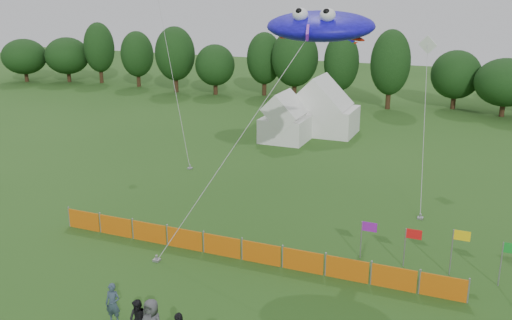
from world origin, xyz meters
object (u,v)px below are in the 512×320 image
at_px(tent_left, 285,121).
at_px(barrier_fence, 241,250).
at_px(tent_right, 325,112).
at_px(spectator_a, 113,304).
at_px(stingray_kite, 323,26).

distance_m(tent_left, barrier_fence, 21.63).
xyz_separation_m(tent_left, barrier_fence, (5.37, -20.93, -1.14)).
xyz_separation_m(tent_left, tent_right, (2.28, 3.70, 0.25)).
relative_size(tent_left, spectator_a, 2.27).
height_order(tent_right, spectator_a, tent_right).
distance_m(barrier_fence, stingray_kite, 11.36).
distance_m(tent_right, spectator_a, 31.28).
bearing_deg(tent_left, tent_right, 58.30).
bearing_deg(spectator_a, barrier_fence, 62.91).
distance_m(barrier_fence, spectator_a, 7.02).
xyz_separation_m(barrier_fence, stingray_kite, (2.07, 5.23, 9.87)).
bearing_deg(spectator_a, stingray_kite, 61.82).
relative_size(tent_left, tent_right, 0.69).
relative_size(tent_left, stingray_kite, 0.27).
bearing_deg(tent_right, stingray_kite, -75.10).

